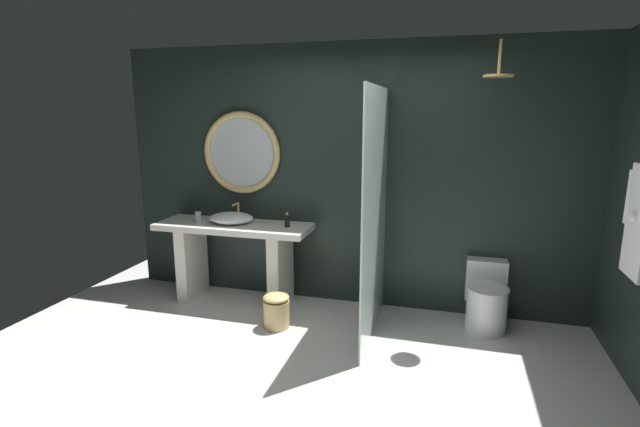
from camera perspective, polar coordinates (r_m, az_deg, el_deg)
The scene contains 11 objects.
ground_plane at distance 3.43m, azimuth -3.91°, elevation -22.24°, with size 5.76×5.76×0.00m, color silver.
back_wall_panel at distance 4.70m, azimuth 3.59°, elevation 4.41°, with size 4.80×0.10×2.60m, color #1E2823.
vanity_counter at distance 4.91m, azimuth -10.38°, elevation -4.50°, with size 1.59×0.54×0.83m.
vessel_sink at distance 4.85m, azimuth -10.78°, elevation -0.53°, with size 0.46×0.38×0.19m.
tumbler_cup at distance 5.00m, azimuth -14.65°, elevation -0.37°, with size 0.06×0.06×0.11m, color silver.
soap_dispenser at distance 4.62m, azimuth -4.04°, elevation -0.86°, with size 0.05×0.05×0.15m.
round_wall_mirror at distance 4.95m, azimuth -9.56°, elevation 7.32°, with size 0.85×0.07×0.85m.
shower_glass_panel at distance 4.03m, azimuth 6.72°, elevation -0.23°, with size 0.02×1.24×2.15m, color silver.
rain_shower_head at distance 4.11m, azimuth 20.95°, elevation 15.65°, with size 0.24×0.24×0.29m.
toilet at distance 4.58m, azimuth 19.62°, elevation -9.83°, with size 0.37×0.55×0.60m.
waste_bin at distance 4.39m, azimuth -5.34°, elevation -11.69°, with size 0.24×0.24×0.33m.
Camera 1 is at (0.97, -2.66, 1.95)m, focal length 26.22 mm.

